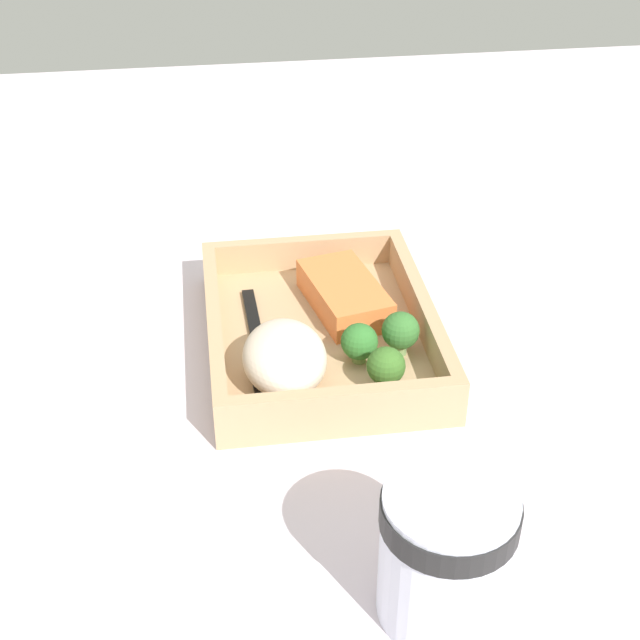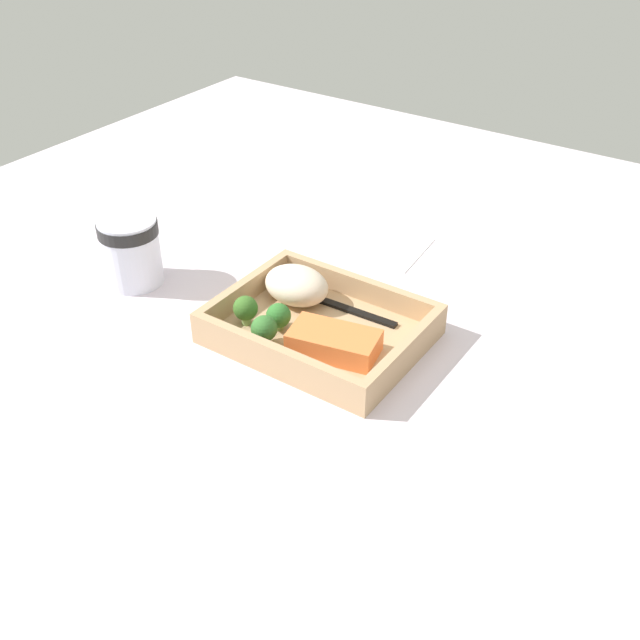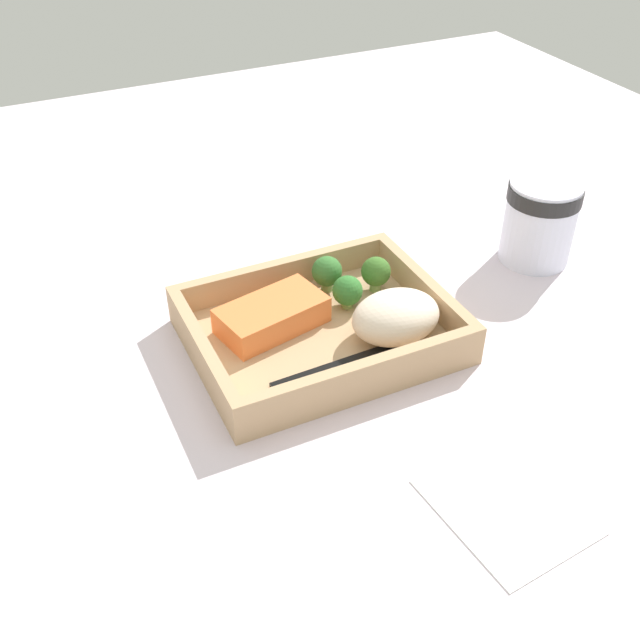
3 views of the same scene
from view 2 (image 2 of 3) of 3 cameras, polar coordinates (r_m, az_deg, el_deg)
ground_plane at (r=95.42cm, az=-0.00°, el=-1.83°), size 160.00×160.00×2.00cm
takeout_tray at (r=94.47cm, az=-0.00°, el=-1.05°), size 25.31×19.71×1.20cm
tray_rim at (r=93.24cm, az=-0.00°, el=0.02°), size 25.31×19.71×3.09cm
salmon_fillet at (r=89.61cm, az=1.07°, el=-1.71°), size 11.62×7.82×2.83cm
mashed_potatoes at (r=98.44cm, az=-1.80°, el=2.66°), size 8.97×6.87×4.84cm
broccoli_floret_1 at (r=93.37cm, az=-3.18°, el=0.31°), size 3.16×3.16×3.59cm
broccoli_floret_2 at (r=94.45cm, az=-5.70°, el=0.86°), size 3.16×3.16×3.94cm
broccoli_floret_3 at (r=90.53cm, az=-4.28°, el=-0.70°), size 3.25×3.25×4.01cm
fork at (r=98.47cm, az=1.18°, el=1.17°), size 15.84×2.31×0.44cm
paper_cup at (r=106.69cm, az=-14.24°, el=5.37°), size 8.24×8.24×9.69cm
receipt_slip at (r=114.79cm, az=5.34°, el=5.50°), size 11.03×12.77×0.24cm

